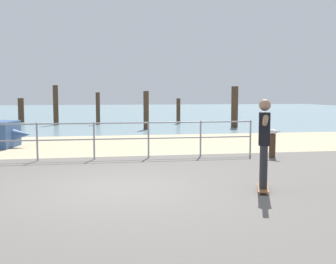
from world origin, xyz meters
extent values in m
cube|color=#605B56|center=(0.00, -1.00, 0.00)|extent=(24.00, 10.00, 0.04)
cube|color=tan|center=(0.00, 7.00, 0.00)|extent=(24.00, 6.00, 0.04)
cube|color=#75939E|center=(0.00, 35.00, 0.00)|extent=(72.00, 50.00, 0.04)
cylinder|color=gray|center=(-1.95, 3.60, 0.53)|extent=(0.05, 0.05, 1.05)
cylinder|color=gray|center=(-0.44, 3.60, 0.53)|extent=(0.05, 0.05, 1.05)
cylinder|color=gray|center=(1.07, 3.60, 0.53)|extent=(0.05, 0.05, 1.05)
cylinder|color=gray|center=(2.58, 3.60, 0.53)|extent=(0.05, 0.05, 1.05)
cylinder|color=gray|center=(4.10, 3.60, 0.53)|extent=(0.05, 0.05, 1.05)
cylinder|color=gray|center=(-1.95, 3.60, 1.02)|extent=(12.10, 0.04, 0.04)
cylinder|color=gray|center=(-1.95, 3.60, 0.58)|extent=(12.10, 0.04, 0.04)
cone|color=#335184|center=(-3.14, 6.65, 0.45)|extent=(1.21, 0.94, 0.77)
cube|color=brown|center=(2.72, -0.64, 0.07)|extent=(0.48, 0.82, 0.02)
cylinder|color=silver|center=(2.74, -0.35, 0.03)|extent=(0.05, 0.07, 0.06)
cylinder|color=silver|center=(2.89, -0.41, 0.03)|extent=(0.05, 0.07, 0.06)
cylinder|color=silver|center=(2.54, -0.87, 0.03)|extent=(0.05, 0.07, 0.06)
cylinder|color=silver|center=(2.69, -0.93, 0.03)|extent=(0.05, 0.07, 0.06)
cylinder|color=#26262B|center=(2.76, -0.53, 0.48)|extent=(0.14, 0.14, 0.80)
cylinder|color=#26262B|center=(2.67, -0.75, 0.48)|extent=(0.14, 0.14, 0.80)
cube|color=black|center=(2.72, -0.64, 1.18)|extent=(0.32, 0.41, 0.60)
sphere|color=#9E755B|center=(2.72, -0.64, 1.62)|extent=(0.22, 0.22, 0.22)
cylinder|color=#9E755B|center=(2.88, -0.23, 1.36)|extent=(0.29, 0.55, 0.23)
cylinder|color=#9E755B|center=(2.55, -1.06, 1.36)|extent=(0.29, 0.55, 0.23)
cylinder|color=#422D1E|center=(4.54, 3.04, 0.35)|extent=(0.18, 0.18, 0.69)
ellipsoid|color=white|center=(4.54, 3.04, 0.76)|extent=(0.29, 0.35, 0.14)
sphere|color=white|center=(4.44, 3.21, 0.82)|extent=(0.09, 0.09, 0.09)
cone|color=gold|center=(4.41, 3.25, 0.82)|extent=(0.05, 0.06, 0.02)
cube|color=slate|center=(4.62, 2.91, 0.77)|extent=(0.13, 0.14, 0.02)
cylinder|color=#422D1E|center=(-5.16, 19.38, 0.78)|extent=(0.37, 0.37, 1.55)
cylinder|color=#422D1E|center=(-2.75, 16.72, 1.16)|extent=(0.30, 0.30, 2.33)
cylinder|color=#422D1E|center=(-0.33, 16.68, 0.96)|extent=(0.24, 0.24, 1.91)
cylinder|color=#422D1E|center=(2.08, 12.82, 0.98)|extent=(0.27, 0.27, 1.97)
cylinder|color=#422D1E|center=(4.50, 16.60, 0.77)|extent=(0.24, 0.24, 1.55)
cylinder|color=#422D1E|center=(6.92, 13.24, 1.11)|extent=(0.37, 0.37, 2.23)
camera|label=1|loc=(-0.31, -7.74, 1.83)|focal=43.56mm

